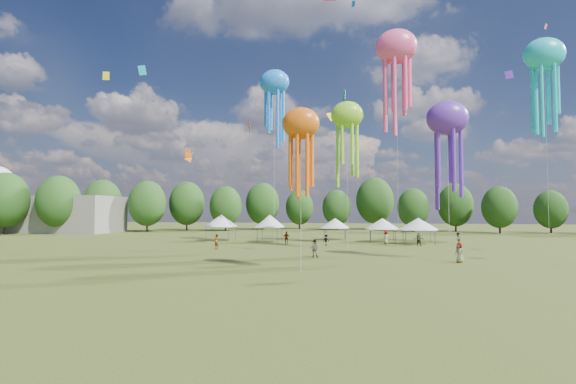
# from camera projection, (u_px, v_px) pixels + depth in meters

# --- Properties ---
(spectator_near) EXTENTS (0.93, 0.76, 1.81)m
(spectator_near) POSITION_uv_depth(u_px,v_px,m) (314.00, 249.00, 43.07)
(spectator_near) COLOR gray
(spectator_near) RESTS_ON ground
(spectators_far) EXTENTS (31.75, 21.71, 1.88)m
(spectators_far) POSITION_uv_depth(u_px,v_px,m) (378.00, 240.00, 54.82)
(spectators_far) COLOR gray
(spectators_far) RESTS_ON ground
(festival_tents) EXTENTS (35.78, 11.55, 4.23)m
(festival_tents) POSITION_uv_depth(u_px,v_px,m) (324.00, 222.00, 64.51)
(festival_tents) COLOR #47474C
(festival_tents) RESTS_ON ground
(show_kites) EXTENTS (40.64, 28.43, 29.31)m
(show_kites) POSITION_uv_depth(u_px,v_px,m) (409.00, 90.00, 52.52)
(show_kites) COLOR #8BDE24
(show_kites) RESTS_ON ground
(small_kites) EXTENTS (72.98, 51.69, 44.96)m
(small_kites) POSITION_uv_depth(u_px,v_px,m) (350.00, 11.00, 52.55)
(small_kites) COLOR #8BDE24
(small_kites) RESTS_ON ground
(treeline) EXTENTS (201.57, 95.24, 13.43)m
(treeline) POSITION_uv_depth(u_px,v_px,m) (330.00, 201.00, 72.77)
(treeline) COLOR #38281C
(treeline) RESTS_ON ground
(hangar) EXTENTS (40.00, 12.00, 8.00)m
(hangar) POSITION_uv_depth(u_px,v_px,m) (32.00, 214.00, 93.88)
(hangar) COLOR gray
(hangar) RESTS_ON ground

